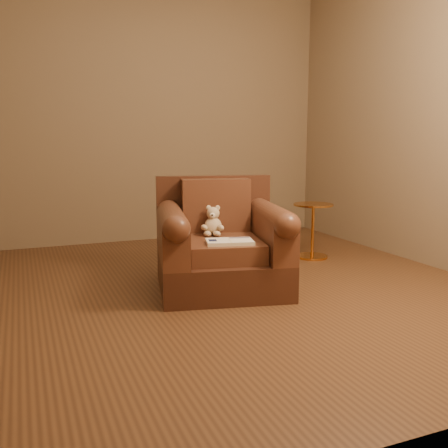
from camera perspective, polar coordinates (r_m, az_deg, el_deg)
name	(u,v)px	position (r m, az deg, el deg)	size (l,w,h in m)	color
floor	(212,289)	(3.67, -1.40, -7.49)	(4.00, 4.00, 0.00)	brown
room	(211,44)	(3.57, -1.52, 19.86)	(4.02, 4.02, 2.71)	#7B664C
armchair	(221,246)	(3.64, -0.37, -2.58)	(1.05, 1.02, 0.80)	#412215
teddy_bear	(213,224)	(3.68, -1.28, 0.03)	(0.17, 0.19, 0.22)	#CBB28E
guidebook	(230,242)	(3.39, 0.64, -2.03)	(0.36, 0.26, 0.03)	beige
side_table	(313,229)	(4.65, 10.10, -0.55)	(0.36, 0.36, 0.50)	gold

